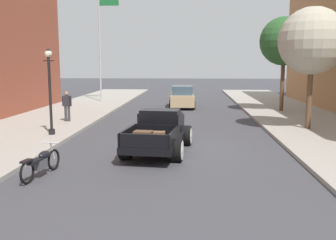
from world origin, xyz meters
name	(u,v)px	position (x,y,z in m)	size (l,w,h in m)	color
ground_plane	(170,149)	(0.00, 0.00, 0.00)	(140.00, 140.00, 0.00)	#3D3D42
hotrod_truck_black	(160,131)	(-0.37, -0.33, 0.75)	(2.53, 5.06, 1.58)	black
motorcycle_parked	(41,162)	(-3.59, -3.99, 0.44)	(0.63, 2.10, 0.93)	black
car_background_tan	(182,97)	(0.10, 14.23, 0.77)	(2.01, 4.37, 1.65)	tan
pedestrian_sidewalk_left	(67,104)	(-6.01, 5.85, 1.09)	(0.53, 0.22, 1.65)	#333338
street_lamp_near	(50,85)	(-5.45, 1.93, 2.39)	(0.50, 0.32, 3.85)	black
flagpole	(102,33)	(-6.64, 17.36, 5.77)	(1.74, 0.16, 9.16)	#B2B2B7
street_tree_nearest	(312,41)	(6.56, 4.29, 4.37)	(3.21, 3.21, 5.84)	brown
street_tree_second	(284,41)	(6.90, 11.48, 4.75)	(3.20, 3.20, 6.22)	brown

